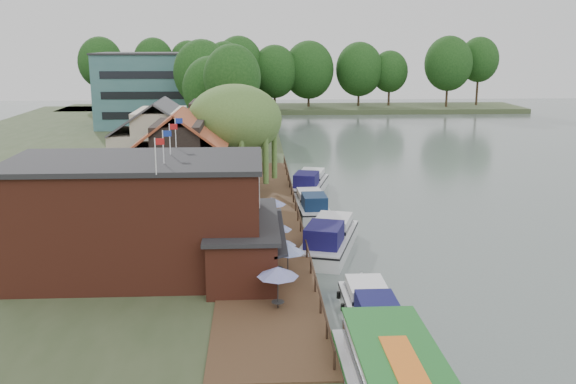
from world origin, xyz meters
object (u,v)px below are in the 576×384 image
object	(u,v)px
umbrella_2	(277,255)
cruiser_0	(371,305)
umbrella_0	(278,288)
umbrella_4	(263,227)
cruiser_2	(312,202)
cruiser_3	(309,181)
cottage_a	(180,162)
cottage_b	(161,144)
cruiser_1	(329,235)
swan	(349,377)
umbrella_3	(277,239)
umbrella_1	(288,263)
pub	(170,216)
umbrella_5	(272,213)
hotel_block	(175,90)
cottage_c	(208,131)
willow	(235,141)

from	to	relation	value
umbrella_2	cruiser_0	bearing A→B (deg)	-46.31
umbrella_0	umbrella_4	bearing A→B (deg)	92.97
cruiser_2	cruiser_3	bearing A→B (deg)	84.01
cottage_a	cottage_b	distance (m)	10.44
umbrella_0	umbrella_2	distance (m)	5.31
umbrella_4	cruiser_1	bearing A→B (deg)	11.34
umbrella_2	swan	xyz separation A→B (m)	(2.88, -11.18, -2.07)
umbrella_0	umbrella_3	distance (m)	8.71
swan	umbrella_3	bearing A→B (deg)	100.84
umbrella_1	cruiser_0	world-z (taller)	umbrella_1
pub	umbrella_2	bearing A→B (deg)	-7.96
cruiser_3	umbrella_5	bearing A→B (deg)	-90.32
umbrella_2	cruiser_2	bearing A→B (deg)	78.23
cottage_a	umbrella_1	world-z (taller)	cottage_a
cottage_a	cruiser_0	distance (m)	24.91
umbrella_1	umbrella_3	xyz separation A→B (m)	(-0.49, 4.79, 0.00)
umbrella_1	umbrella_2	distance (m)	1.50
hotel_block	cottage_a	bearing A→B (deg)	-82.87
swan	umbrella_5	bearing A→B (deg)	97.91
cottage_c	willow	size ratio (longest dim) A/B	0.82
cottage_a	umbrella_2	xyz separation A→B (m)	(7.62, -15.93, -2.96)
swan	cruiser_2	bearing A→B (deg)	88.35
umbrella_2	pub	bearing A→B (deg)	172.04
willow	cruiser_1	size ratio (longest dim) A/B	0.98
umbrella_0	pub	bearing A→B (deg)	136.01
willow	umbrella_4	xyz separation A→B (m)	(2.35, -14.58, -3.93)
hotel_block	willow	distance (m)	52.29
cottage_c	umbrella_0	bearing A→B (deg)	-80.88
hotel_block	swan	bearing A→B (deg)	-78.11
umbrella_4	cottage_a	bearing A→B (deg)	125.57
cruiser_2	umbrella_4	bearing A→B (deg)	-113.89
pub	umbrella_5	bearing A→B (deg)	54.62
umbrella_5	cruiser_1	xyz separation A→B (m)	(4.15, -2.82, -0.98)
umbrella_1	cruiser_1	bearing A→B (deg)	68.13
umbrella_1	umbrella_2	world-z (taller)	same
cottage_c	cruiser_1	bearing A→B (deg)	-68.84
cottage_a	cottage_b	xyz separation A→B (m)	(-3.00, 10.00, 0.00)
umbrella_1	umbrella_0	bearing A→B (deg)	-100.69
hotel_block	cruiser_2	bearing A→B (deg)	-71.27
umbrella_5	cruiser_3	world-z (taller)	umbrella_5
cottage_c	cruiser_3	world-z (taller)	cottage_c
pub	umbrella_2	distance (m)	7.09
cottage_c	umbrella_0	world-z (taller)	cottage_c
cruiser_0	umbrella_1	bearing A→B (deg)	138.99
hotel_block	cruiser_0	xyz separation A→B (m)	(19.57, -77.10, -6.05)
pub	cruiser_1	world-z (taller)	pub
umbrella_2	swan	distance (m)	11.73
cruiser_0	cruiser_3	distance (m)	31.60
cruiser_2	umbrella_0	bearing A→B (deg)	-102.11
willow	umbrella_4	size ratio (longest dim) A/B	4.39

